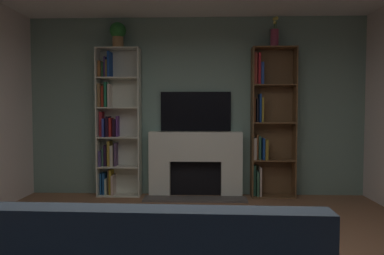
{
  "coord_description": "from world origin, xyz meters",
  "views": [
    {
      "loc": [
        0.13,
        -2.66,
        1.34
      ],
      "look_at": [
        0.0,
        1.17,
        1.15
      ],
      "focal_mm": 33.16,
      "sensor_mm": 36.0,
      "label": 1
    }
  ],
  "objects_px": {
    "bookshelf_right": "(267,124)",
    "potted_plant": "(118,33)",
    "tv": "(196,111)",
    "vase_with_flowers": "(275,36)",
    "bookshelf_left": "(114,125)",
    "fireplace": "(196,162)"
  },
  "relations": [
    {
      "from": "bookshelf_right",
      "to": "fireplace",
      "type": "bearing_deg",
      "value": -178.6
    },
    {
      "from": "fireplace",
      "to": "vase_with_flowers",
      "type": "xyz_separation_m",
      "value": [
        1.19,
        -0.03,
        1.92
      ]
    },
    {
      "from": "fireplace",
      "to": "vase_with_flowers",
      "type": "distance_m",
      "value": 2.26
    },
    {
      "from": "bookshelf_right",
      "to": "bookshelf_left",
      "type": "bearing_deg",
      "value": -179.89
    },
    {
      "from": "tv",
      "to": "bookshelf_right",
      "type": "relative_size",
      "value": 0.48
    },
    {
      "from": "vase_with_flowers",
      "to": "bookshelf_right",
      "type": "bearing_deg",
      "value": 146.28
    },
    {
      "from": "tv",
      "to": "bookshelf_left",
      "type": "height_order",
      "value": "bookshelf_left"
    },
    {
      "from": "bookshelf_left",
      "to": "potted_plant",
      "type": "bearing_deg",
      "value": -31.54
    },
    {
      "from": "bookshelf_right",
      "to": "potted_plant",
      "type": "height_order",
      "value": "potted_plant"
    },
    {
      "from": "tv",
      "to": "potted_plant",
      "type": "distance_m",
      "value": 1.69
    },
    {
      "from": "tv",
      "to": "potted_plant",
      "type": "relative_size",
      "value": 2.82
    },
    {
      "from": "tv",
      "to": "bookshelf_right",
      "type": "bearing_deg",
      "value": -3.37
    },
    {
      "from": "tv",
      "to": "bookshelf_right",
      "type": "xyz_separation_m",
      "value": [
        1.11,
        -0.07,
        -0.2
      ]
    },
    {
      "from": "tv",
      "to": "potted_plant",
      "type": "height_order",
      "value": "potted_plant"
    },
    {
      "from": "tv",
      "to": "vase_with_flowers",
      "type": "bearing_deg",
      "value": -5.76
    },
    {
      "from": "bookshelf_right",
      "to": "potted_plant",
      "type": "xyz_separation_m",
      "value": [
        -2.29,
        -0.05,
        1.39
      ]
    },
    {
      "from": "fireplace",
      "to": "vase_with_flowers",
      "type": "bearing_deg",
      "value": -1.34
    },
    {
      "from": "fireplace",
      "to": "potted_plant",
      "type": "distance_m",
      "value": 2.31
    },
    {
      "from": "fireplace",
      "to": "tv",
      "type": "xyz_separation_m",
      "value": [
        0.0,
        0.09,
        0.78
      ]
    },
    {
      "from": "bookshelf_left",
      "to": "vase_with_flowers",
      "type": "bearing_deg",
      "value": -1.17
    },
    {
      "from": "tv",
      "to": "bookshelf_left",
      "type": "relative_size",
      "value": 0.48
    },
    {
      "from": "fireplace",
      "to": "tv",
      "type": "height_order",
      "value": "tv"
    }
  ]
}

